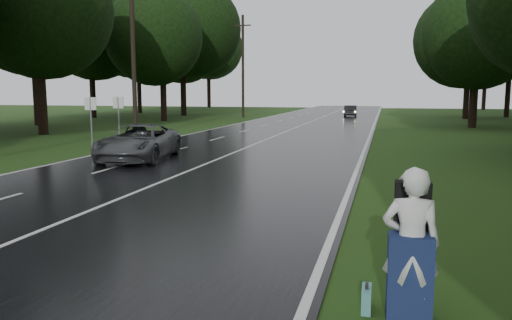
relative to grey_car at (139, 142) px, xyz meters
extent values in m
plane|color=#213F12|center=(3.13, -10.37, -0.77)|extent=(160.00, 160.00, 0.00)
cube|color=black|center=(3.13, 9.63, -0.75)|extent=(12.00, 140.00, 0.04)
cube|color=silver|center=(3.13, 9.63, -0.73)|extent=(0.12, 140.00, 0.01)
imported|color=#424447|center=(0.00, 0.00, 0.00)|extent=(3.20, 5.57, 1.46)
imported|color=black|center=(6.03, 38.12, -0.11)|extent=(1.50, 3.86, 1.25)
imported|color=silver|center=(10.24, -12.38, 0.21)|extent=(0.73, 0.50, 1.96)
cube|color=navy|center=(10.24, -12.38, -0.22)|extent=(0.56, 0.39, 1.09)
cube|color=black|center=(10.25, -12.10, 0.64)|extent=(0.45, 0.25, 0.63)
cube|color=teal|center=(9.72, -12.25, -0.62)|extent=(0.13, 0.43, 0.30)
camera|label=1|loc=(9.88, -18.68, 2.10)|focal=35.05mm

